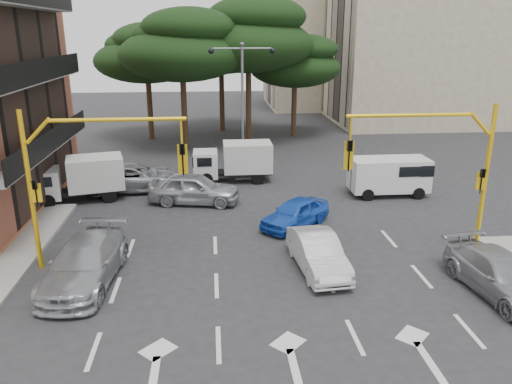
% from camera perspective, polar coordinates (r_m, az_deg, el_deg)
% --- Properties ---
extents(ground, '(120.00, 120.00, 0.00)m').
position_cam_1_polar(ground, '(18.08, 1.92, -10.35)').
color(ground, '#28282B').
rests_on(ground, ground).
extents(median_strip, '(1.40, 6.00, 0.15)m').
position_cam_1_polar(median_strip, '(32.97, -1.50, 2.99)').
color(median_strip, gray).
rests_on(median_strip, ground).
extents(apartment_beige_near, '(20.20, 12.15, 18.70)m').
position_cam_1_polar(apartment_beige_near, '(52.62, 20.50, 17.71)').
color(apartment_beige_near, tan).
rests_on(apartment_beige_near, ground).
extents(apartment_beige_far, '(16.20, 12.15, 16.70)m').
position_cam_1_polar(apartment_beige_far, '(61.65, 9.29, 17.49)').
color(apartment_beige_far, tan).
rests_on(apartment_beige_far, ground).
extents(pine_left_near, '(9.15, 9.15, 10.23)m').
position_cam_1_polar(pine_left_near, '(37.81, -8.44, 16.28)').
color(pine_left_near, '#382616').
rests_on(pine_left_near, ground).
extents(pine_center, '(9.98, 9.98, 11.16)m').
position_cam_1_polar(pine_center, '(39.88, -0.80, 17.53)').
color(pine_center, '#382616').
rests_on(pine_center, ground).
extents(pine_left_far, '(8.32, 8.32, 9.30)m').
position_cam_1_polar(pine_left_far, '(42.07, -12.35, 15.27)').
color(pine_left_far, '#382616').
rests_on(pine_left_far, ground).
extents(pine_right, '(7.49, 7.49, 8.37)m').
position_cam_1_polar(pine_right, '(42.42, 4.57, 14.69)').
color(pine_right, '#382616').
rests_on(pine_right, ground).
extents(pine_back, '(9.15, 9.15, 10.23)m').
position_cam_1_polar(pine_back, '(44.78, -3.98, 16.65)').
color(pine_back, '#382616').
rests_on(pine_back, ground).
extents(signal_mast_right, '(5.79, 0.37, 6.00)m').
position_cam_1_polar(signal_mast_right, '(20.41, 20.67, 3.50)').
color(signal_mast_right, yellow).
rests_on(signal_mast_right, ground).
extents(signal_mast_left, '(5.79, 0.37, 6.00)m').
position_cam_1_polar(signal_mast_left, '(19.00, -19.58, 2.62)').
color(signal_mast_left, yellow).
rests_on(signal_mast_left, ground).
extents(street_lamp_center, '(4.16, 0.36, 7.77)m').
position_cam_1_polar(street_lamp_center, '(32.02, -1.57, 12.29)').
color(street_lamp_center, slate).
rests_on(street_lamp_center, median_strip).
extents(car_white_hatch, '(1.84, 4.26, 1.36)m').
position_cam_1_polar(car_white_hatch, '(18.88, 7.07, -6.90)').
color(car_white_hatch, silver).
rests_on(car_white_hatch, ground).
extents(car_blue_compact, '(3.80, 3.67, 1.29)m').
position_cam_1_polar(car_blue_compact, '(22.86, 4.51, -2.41)').
color(car_blue_compact, blue).
rests_on(car_blue_compact, ground).
extents(car_silver_wagon, '(2.62, 5.45, 1.53)m').
position_cam_1_polar(car_silver_wagon, '(18.78, -18.97, -7.65)').
color(car_silver_wagon, '#9DA0A4').
rests_on(car_silver_wagon, ground).
extents(car_silver_cross_a, '(5.51, 2.79, 1.49)m').
position_cam_1_polar(car_silver_cross_a, '(28.73, -13.72, 1.60)').
color(car_silver_cross_a, '#999BA1').
rests_on(car_silver_cross_a, ground).
extents(car_silver_cross_b, '(4.92, 2.71, 1.59)m').
position_cam_1_polar(car_silver_cross_b, '(26.00, -7.07, 0.39)').
color(car_silver_cross_b, '#A6AAAF').
rests_on(car_silver_cross_b, ground).
extents(car_silver_parked, '(2.53, 4.99, 1.39)m').
position_cam_1_polar(car_silver_parked, '(19.00, 26.20, -8.53)').
color(car_silver_parked, gray).
rests_on(car_silver_parked, ground).
extents(van_white, '(4.17, 1.90, 2.08)m').
position_cam_1_polar(van_white, '(28.03, 14.92, 1.73)').
color(van_white, silver).
rests_on(van_white, ground).
extents(box_truck_a, '(5.02, 3.02, 2.31)m').
position_cam_1_polar(box_truck_a, '(27.73, -19.55, 1.36)').
color(box_truck_a, silver).
rests_on(box_truck_a, ground).
extents(box_truck_b, '(4.71, 1.98, 2.32)m').
position_cam_1_polar(box_truck_b, '(29.68, -2.61, 3.45)').
color(box_truck_b, white).
rests_on(box_truck_b, ground).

